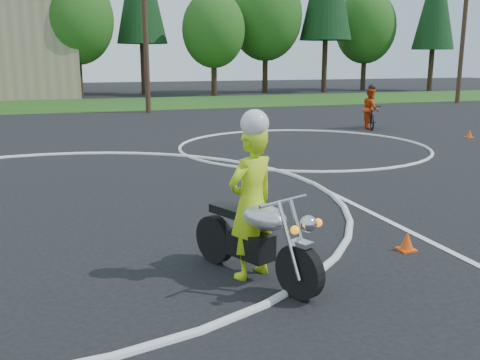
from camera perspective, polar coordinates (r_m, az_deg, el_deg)
name	(u,v)px	position (r m, az deg, el deg)	size (l,w,h in m)	color
ground	(25,263)	(8.22, -21.95, -8.18)	(120.00, 120.00, 0.00)	black
grass_strip	(51,106)	(34.81, -19.50, 7.48)	(120.00, 10.00, 0.02)	#1E4714
course_markings	(138,184)	(12.46, -10.87, -0.43)	(19.05, 19.05, 0.12)	silver
primary_motorcycle	(256,237)	(6.89, 1.76, -6.14)	(1.12, 2.12, 1.19)	black
rider_primary_grp	(252,198)	(6.86, 1.24, -1.96)	(0.86, 0.73, 2.21)	#BAE117
rider_second_grp	(370,113)	(22.70, 13.74, 6.96)	(1.32, 1.98, 1.80)	black
traffic_cones	(197,185)	(11.64, -4.58, -0.52)	(21.92, 9.52, 0.30)	#FF4D0D
treeline	(242,10)	(44.76, 0.17, 17.70)	(38.20, 8.10, 14.52)	#382619
utility_poles	(145,11)	(29.12, -10.14, 17.33)	(41.60, 1.12, 10.00)	#473321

